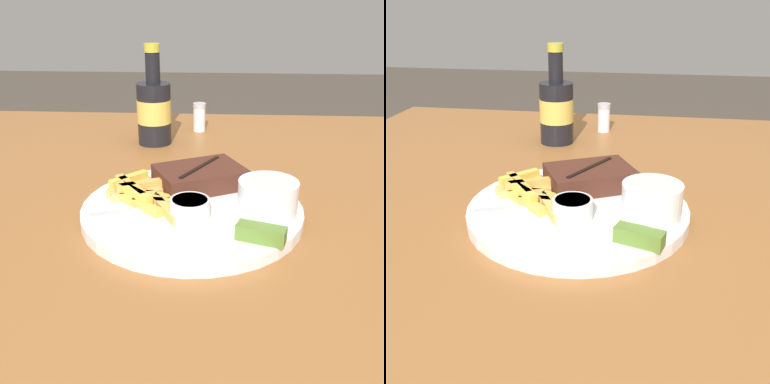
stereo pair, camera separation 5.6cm
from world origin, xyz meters
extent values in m
cube|color=#935B2D|center=(0.00, 0.00, 0.72)|extent=(1.14, 1.21, 0.04)
cylinder|color=#935B2D|center=(-0.51, 0.54, 0.35)|extent=(0.06, 0.06, 0.70)
cylinder|color=white|center=(0.00, 0.00, 0.75)|extent=(0.31, 0.31, 0.01)
cylinder|color=white|center=(0.00, 0.00, 0.75)|extent=(0.31, 0.31, 0.00)
cube|color=#472319|center=(0.01, 0.07, 0.77)|extent=(0.16, 0.14, 0.03)
cube|color=black|center=(0.01, 0.07, 0.79)|extent=(0.06, 0.10, 0.00)
cube|color=gold|center=(-0.03, 0.00, 0.76)|extent=(0.06, 0.04, 0.01)
cube|color=yellow|center=(-0.10, 0.05, 0.77)|extent=(0.05, 0.06, 0.01)
cube|color=gold|center=(-0.09, 0.02, 0.77)|extent=(0.06, 0.07, 0.01)
cube|color=#F3BA49|center=(-0.08, 0.00, 0.77)|extent=(0.06, 0.06, 0.01)
cube|color=gold|center=(-0.06, -0.01, 0.76)|extent=(0.06, 0.01, 0.01)
cube|color=tan|center=(-0.09, 0.02, 0.76)|extent=(0.08, 0.02, 0.01)
cube|color=#EFAF4F|center=(-0.08, 0.07, 0.76)|extent=(0.05, 0.04, 0.01)
cube|color=#E4A35B|center=(-0.08, 0.02, 0.76)|extent=(0.08, 0.04, 0.01)
cube|color=#D7AD54|center=(-0.04, -0.03, 0.76)|extent=(0.05, 0.08, 0.01)
cube|color=gold|center=(-0.07, -0.02, 0.76)|extent=(0.07, 0.06, 0.01)
cube|color=gold|center=(-0.08, 0.02, 0.77)|extent=(0.07, 0.04, 0.01)
cylinder|color=white|center=(0.10, -0.03, 0.78)|extent=(0.08, 0.08, 0.05)
cylinder|color=beige|center=(0.10, -0.03, 0.80)|extent=(0.07, 0.07, 0.01)
cylinder|color=silver|center=(0.00, -0.04, 0.77)|extent=(0.05, 0.05, 0.03)
cylinder|color=black|center=(0.00, -0.04, 0.78)|extent=(0.05, 0.05, 0.01)
cube|color=#567A2D|center=(0.09, -0.10, 0.77)|extent=(0.06, 0.04, 0.02)
cube|color=#B7B7BC|center=(-0.09, -0.03, 0.76)|extent=(0.10, 0.04, 0.00)
cube|color=#B7B7BC|center=(-0.02, -0.01, 0.76)|extent=(0.03, 0.01, 0.00)
cube|color=#B7B7BC|center=(-0.02, -0.01, 0.76)|extent=(0.03, 0.01, 0.00)
cube|color=#B7B7BC|center=(-0.03, 0.00, 0.76)|extent=(0.03, 0.01, 0.00)
cylinder|color=black|center=(-0.10, 0.34, 0.80)|extent=(0.07, 0.07, 0.13)
cylinder|color=gold|center=(-0.10, 0.34, 0.81)|extent=(0.07, 0.07, 0.05)
cylinder|color=black|center=(-0.10, 0.34, 0.90)|extent=(0.03, 0.03, 0.06)
cylinder|color=gold|center=(-0.10, 0.34, 0.93)|extent=(0.03, 0.03, 0.02)
cylinder|color=white|center=(-0.01, 0.44, 0.77)|extent=(0.03, 0.03, 0.05)
cylinder|color=#B7B7BC|center=(-0.01, 0.44, 0.80)|extent=(0.03, 0.03, 0.01)
camera|label=1|loc=(0.04, -0.58, 1.03)|focal=42.00mm
camera|label=2|loc=(0.09, -0.57, 1.03)|focal=42.00mm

